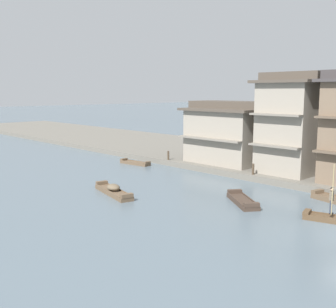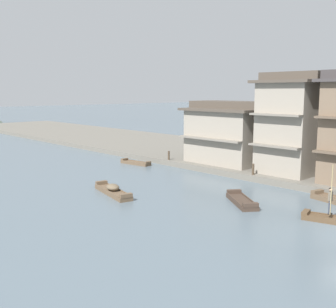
# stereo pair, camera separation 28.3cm
# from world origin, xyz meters

# --- Properties ---
(riverbank_right) EXTENTS (18.00, 110.00, 0.56)m
(riverbank_right) POSITION_xyz_m (16.08, 30.00, 0.28)
(riverbank_right) COLOR #6B665B
(riverbank_right) RESTS_ON ground
(boatman_person) EXTENTS (0.55, 0.32, 3.04)m
(boatman_person) POSITION_xyz_m (1.47, 1.89, 1.47)
(boatman_person) COLOR black
(boatman_person) RESTS_ON boat_foreground_poled
(boat_moored_nearest) EXTENTS (2.10, 5.17, 0.80)m
(boat_moored_nearest) POSITION_xyz_m (-4.13, 16.03, 0.27)
(boat_moored_nearest) COLOR brown
(boat_moored_nearest) RESTS_ON ground
(boat_moored_far) EXTENTS (1.43, 3.76, 0.47)m
(boat_moored_far) POSITION_xyz_m (5.12, 24.97, 0.16)
(boat_moored_far) COLOR brown
(boat_moored_far) RESTS_ON ground
(boat_midriver_drifting) EXTENTS (3.19, 3.87, 0.54)m
(boat_midriver_drifting) POSITION_xyz_m (0.88, 7.86, 0.18)
(boat_midriver_drifting) COLOR #423328
(boat_midriver_drifting) RESTS_ON ground
(house_waterfront_second) EXTENTS (6.66, 5.54, 8.74)m
(house_waterfront_second) POSITION_xyz_m (10.91, 9.93, 4.87)
(house_waterfront_second) COLOR gray
(house_waterfront_second) RESTS_ON riverbank_right
(house_waterfront_tall) EXTENTS (7.08, 8.34, 6.14)m
(house_waterfront_tall) POSITION_xyz_m (11.12, 17.11, 3.55)
(house_waterfront_tall) COLOR gray
(house_waterfront_tall) RESTS_ON riverbank_right
(mooring_post_dock_mid) EXTENTS (0.20, 0.20, 0.95)m
(mooring_post_dock_mid) POSITION_xyz_m (7.43, 11.63, 1.03)
(mooring_post_dock_mid) COLOR #473828
(mooring_post_dock_mid) RESTS_ON riverbank_right
(mooring_post_dock_far) EXTENTS (0.20, 0.20, 0.93)m
(mooring_post_dock_far) POSITION_xyz_m (7.43, 22.29, 1.02)
(mooring_post_dock_far) COLOR #473828
(mooring_post_dock_far) RESTS_ON riverbank_right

